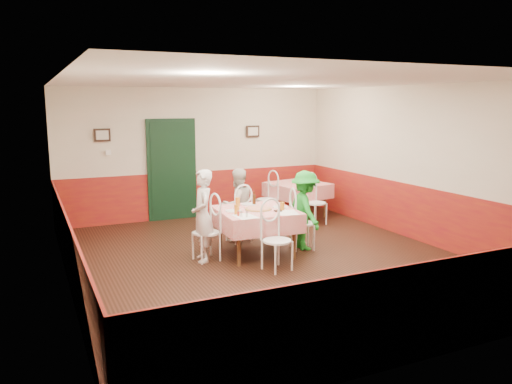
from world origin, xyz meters
name	(u,v)px	position (x,y,z in m)	size (l,w,h in m)	color
floor	(268,259)	(0.00, 0.00, 0.00)	(7.00, 7.00, 0.00)	black
ceiling	(269,81)	(0.00, 0.00, 2.80)	(7.00, 7.00, 0.00)	white
back_wall	(198,153)	(0.00, 3.50, 1.40)	(6.00, 0.10, 2.80)	beige
front_wall	(436,220)	(0.00, -3.50, 1.40)	(6.00, 0.10, 2.80)	beige
left_wall	(63,186)	(-3.00, 0.00, 1.40)	(0.10, 7.00, 2.80)	beige
right_wall	(418,164)	(3.00, 0.00, 1.40)	(0.10, 7.00, 2.80)	beige
wainscot_back	(199,194)	(0.00, 3.48, 0.50)	(6.00, 0.03, 1.00)	maroon
wainscot_front	(429,310)	(0.00, -3.48, 0.50)	(6.00, 0.03, 1.00)	maroon
wainscot_left	(69,252)	(-2.98, 0.00, 0.50)	(0.03, 7.00, 1.00)	maroon
wainscot_right	(414,212)	(2.98, 0.00, 0.50)	(0.03, 7.00, 1.00)	maroon
door	(172,171)	(-0.60, 3.45, 1.05)	(0.96, 0.06, 2.10)	black
picture_left	(102,135)	(-2.00, 3.45, 1.85)	(0.32, 0.03, 0.26)	black
picture_right	(253,131)	(1.30, 3.45, 1.85)	(0.32, 0.03, 0.26)	black
thermostat	(108,152)	(-1.90, 3.45, 1.50)	(0.10, 0.03, 0.10)	white
main_table	(256,232)	(-0.06, 0.34, 0.38)	(1.22, 1.22, 0.77)	red
second_table	(298,200)	(1.94, 2.48, 0.38)	(1.12, 1.12, 0.77)	red
chair_left	(206,233)	(-0.91, 0.39, 0.45)	(0.42, 0.42, 0.90)	white
chair_right	(302,223)	(0.79, 0.29, 0.45)	(0.42, 0.42, 0.90)	white
chair_far	(239,217)	(-0.01, 1.19, 0.45)	(0.42, 0.42, 0.90)	white
chair_near	(277,241)	(-0.11, -0.51, 0.45)	(0.42, 0.42, 0.90)	white
chair_second_a	(267,200)	(1.19, 2.48, 0.45)	(0.42, 0.42, 0.90)	white
chair_second_b	(316,203)	(1.94, 1.73, 0.45)	(0.42, 0.42, 0.90)	white
pizza	(258,209)	(-0.03, 0.31, 0.77)	(0.42, 0.42, 0.03)	#B74723
plate_left	(233,211)	(-0.45, 0.36, 0.77)	(0.25, 0.25, 0.01)	white
plate_right	(280,207)	(0.37, 0.31, 0.77)	(0.25, 0.25, 0.01)	white
plate_far	(249,204)	(-0.01, 0.75, 0.77)	(0.25, 0.25, 0.01)	white
glass_a	(237,210)	(-0.48, 0.14, 0.83)	(0.08, 0.08, 0.15)	#BF7219
glass_b	(282,206)	(0.31, 0.12, 0.83)	(0.07, 0.07, 0.13)	#BF7219
glass_c	(238,202)	(-0.22, 0.74, 0.83)	(0.08, 0.08, 0.14)	#BF7219
beer_bottle	(254,199)	(0.08, 0.71, 0.86)	(0.06, 0.06, 0.21)	#381C0A
shaker_a	(241,214)	(-0.50, -0.08, 0.81)	(0.04, 0.04, 0.09)	silver
shaker_b	(247,214)	(-0.43, -0.12, 0.81)	(0.04, 0.04, 0.09)	silver
shaker_c	(238,213)	(-0.51, 0.01, 0.81)	(0.04, 0.04, 0.09)	#B23319
menu_left	(245,216)	(-0.43, -0.06, 0.76)	(0.30, 0.40, 0.00)	white
menu_right	(287,213)	(0.29, -0.09, 0.76)	(0.30, 0.40, 0.00)	white
wallet	(278,211)	(0.20, 0.05, 0.77)	(0.11, 0.09, 0.02)	black
diner_left	(203,216)	(-0.96, 0.39, 0.73)	(0.53, 0.35, 1.46)	gray
diner_far	(238,205)	(-0.01, 1.24, 0.66)	(0.64, 0.50, 1.33)	gray
diner_right	(305,210)	(0.84, 0.29, 0.68)	(0.87, 0.50, 1.35)	gray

